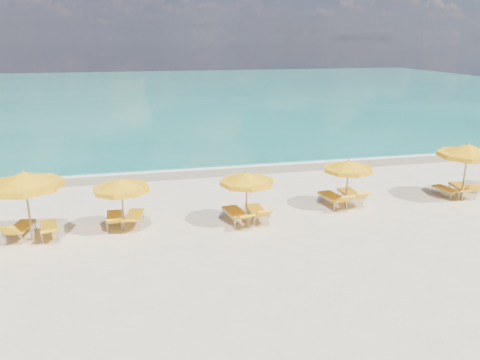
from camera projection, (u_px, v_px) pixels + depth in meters
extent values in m
plane|color=beige|center=(248.00, 219.00, 18.73)|extent=(120.00, 120.00, 0.00)
cube|color=#147062|center=(162.00, 92.00, 63.45)|extent=(120.00, 80.00, 0.30)
cube|color=tan|center=(216.00, 170.00, 25.63)|extent=(120.00, 2.60, 0.01)
cube|color=white|center=(213.00, 167.00, 26.37)|extent=(120.00, 1.20, 0.03)
cube|color=white|center=(109.00, 140.00, 33.27)|extent=(14.00, 0.36, 0.05)
cube|color=white|center=(269.00, 117.00, 42.83)|extent=(18.00, 0.30, 0.05)
cylinder|color=tan|center=(28.00, 207.00, 16.41)|extent=(0.08, 0.08, 2.52)
cone|color=#FFAE0D|center=(24.00, 179.00, 16.10)|extent=(2.93, 2.93, 0.50)
cylinder|color=#FFAE0D|center=(25.00, 185.00, 16.17)|extent=(2.96, 2.96, 0.20)
sphere|color=tan|center=(23.00, 171.00, 16.03)|extent=(0.11, 0.11, 0.11)
cylinder|color=tan|center=(123.00, 206.00, 17.32)|extent=(0.06, 0.06, 2.01)
cone|color=#FFAE0D|center=(121.00, 184.00, 17.08)|extent=(2.50, 2.50, 0.40)
cylinder|color=#FFAE0D|center=(121.00, 189.00, 17.13)|extent=(2.53, 2.53, 0.16)
sphere|color=tan|center=(121.00, 178.00, 17.02)|extent=(0.09, 0.09, 0.09)
cylinder|color=tan|center=(247.00, 198.00, 18.05)|extent=(0.06, 0.06, 2.04)
cone|color=#FFAE0D|center=(247.00, 177.00, 17.80)|extent=(2.15, 2.15, 0.41)
cylinder|color=#FFAE0D|center=(247.00, 182.00, 17.85)|extent=(2.17, 2.17, 0.16)
sphere|color=tan|center=(247.00, 172.00, 17.74)|extent=(0.09, 0.09, 0.09)
cylinder|color=tan|center=(347.00, 184.00, 19.80)|extent=(0.06, 0.06, 2.04)
cone|color=#FFAE0D|center=(348.00, 165.00, 19.55)|extent=(2.17, 2.17, 0.41)
cylinder|color=#FFAE0D|center=(348.00, 169.00, 19.60)|extent=(2.19, 2.19, 0.16)
sphere|color=tan|center=(349.00, 160.00, 19.48)|extent=(0.09, 0.09, 0.09)
cylinder|color=tan|center=(465.00, 172.00, 20.76)|extent=(0.08, 0.08, 2.48)
cone|color=#FFAE0D|center=(468.00, 149.00, 20.45)|extent=(3.09, 3.09, 0.50)
cylinder|color=#FFAE0D|center=(467.00, 155.00, 20.52)|extent=(3.12, 3.12, 0.20)
sphere|color=tan|center=(469.00, 144.00, 20.38)|extent=(0.11, 0.11, 0.11)
cube|color=#FFB30F|center=(21.00, 227.00, 16.99)|extent=(0.86, 1.44, 0.08)
cube|color=#FFB30F|center=(9.00, 231.00, 16.07)|extent=(0.69, 0.61, 0.51)
cube|color=#FFB30F|center=(49.00, 226.00, 17.12)|extent=(0.76, 1.32, 0.08)
cube|color=#FFB30F|center=(49.00, 232.00, 16.31)|extent=(0.64, 0.65, 0.32)
cube|color=#FFB30F|center=(114.00, 216.00, 18.03)|extent=(0.60, 1.29, 0.08)
cube|color=#FFB30F|center=(114.00, 221.00, 17.15)|extent=(0.58, 0.57, 0.37)
cube|color=#FFB30F|center=(134.00, 215.00, 18.16)|extent=(0.79, 1.37, 0.08)
cube|color=#FFB30F|center=(130.00, 221.00, 17.25)|extent=(0.67, 0.68, 0.31)
cube|color=#FFB30F|center=(235.00, 212.00, 18.38)|extent=(0.83, 1.48, 0.09)
cube|color=#FFB30F|center=(245.00, 217.00, 17.45)|extent=(0.71, 0.72, 0.37)
cube|color=#FFB30F|center=(256.00, 210.00, 18.65)|extent=(0.65, 1.36, 0.08)
cube|color=#FFB30F|center=(264.00, 214.00, 17.74)|extent=(0.62, 0.58, 0.43)
cube|color=#FFB30F|center=(332.00, 196.00, 20.15)|extent=(0.81, 1.51, 0.09)
cube|color=#FFB30F|center=(345.00, 199.00, 19.20)|extent=(0.71, 0.67, 0.47)
cube|color=#FFB30F|center=(350.00, 193.00, 20.61)|extent=(0.66, 1.43, 0.09)
cube|color=#FFB30F|center=(360.00, 196.00, 19.63)|extent=(0.64, 0.61, 0.46)
cube|color=#FFB30F|center=(445.00, 189.00, 21.43)|extent=(0.72, 1.26, 0.07)
cube|color=#FFB30F|center=(460.00, 192.00, 20.66)|extent=(0.61, 0.62, 0.29)
cube|color=#FFB30F|center=(462.00, 187.00, 21.55)|extent=(0.80, 1.42, 0.08)
cube|color=#FFB30F|center=(473.00, 188.00, 20.64)|extent=(0.67, 0.58, 0.51)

